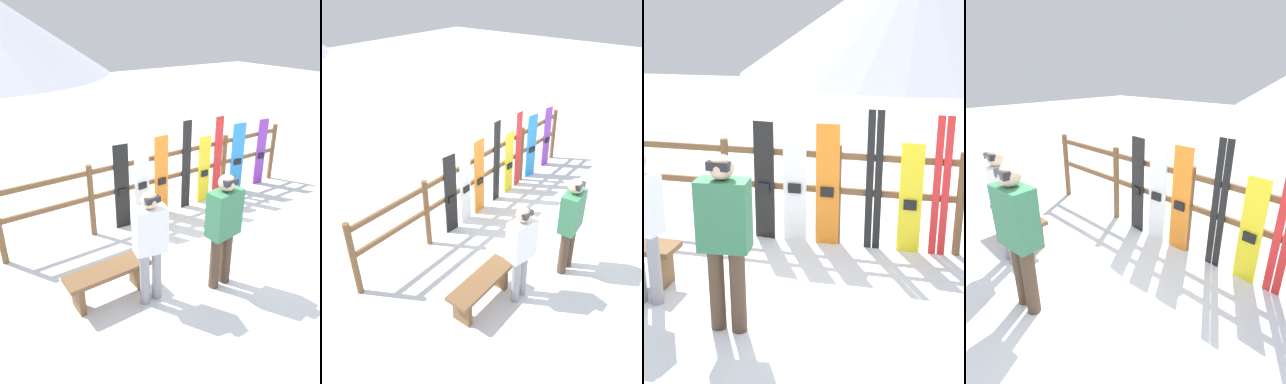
% 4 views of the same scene
% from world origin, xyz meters
% --- Properties ---
extents(ground_plane, '(40.00, 40.00, 0.00)m').
position_xyz_m(ground_plane, '(0.00, 0.00, 0.00)').
color(ground_plane, white).
extents(fence, '(6.02, 0.10, 1.28)m').
position_xyz_m(fence, '(-0.00, 1.81, 0.76)').
color(fence, brown).
rests_on(fence, ground).
extents(bench, '(1.14, 0.36, 0.46)m').
position_xyz_m(bench, '(-2.00, 0.22, 0.33)').
color(bench, brown).
rests_on(bench, ground).
extents(person_white, '(0.44, 0.30, 1.58)m').
position_xyz_m(person_white, '(-1.56, -0.13, 0.92)').
color(person_white, gray).
rests_on(person_white, ground).
extents(person_plaid_green, '(0.48, 0.29, 1.67)m').
position_xyz_m(person_plaid_green, '(-0.59, -0.39, 0.96)').
color(person_plaid_green, '#4C3828').
rests_on(person_plaid_green, ground).
extents(snowboard_black_stripe, '(0.27, 0.08, 1.54)m').
position_xyz_m(snowboard_black_stripe, '(-0.93, 1.75, 0.76)').
color(snowboard_black_stripe, black).
rests_on(snowboard_black_stripe, ground).
extents(snowboard_white, '(0.29, 0.06, 1.58)m').
position_xyz_m(snowboard_white, '(-0.53, 1.75, 0.79)').
color(snowboard_white, white).
rests_on(snowboard_white, ground).
extents(snowboard_orange, '(0.29, 0.06, 1.55)m').
position_xyz_m(snowboard_orange, '(-0.11, 1.75, 0.77)').
color(snowboard_orange, orange).
rests_on(snowboard_orange, ground).
extents(ski_pair_black, '(0.20, 0.02, 1.74)m').
position_xyz_m(ski_pair_black, '(0.46, 1.75, 0.87)').
color(ski_pair_black, black).
rests_on(ski_pair_black, ground).
extents(snowboard_yellow, '(0.28, 0.06, 1.36)m').
position_xyz_m(snowboard_yellow, '(0.90, 1.75, 0.68)').
color(snowboard_yellow, yellow).
rests_on(snowboard_yellow, ground).
extents(ski_pair_red, '(0.19, 0.02, 1.70)m').
position_xyz_m(ski_pair_red, '(1.25, 1.75, 0.85)').
color(ski_pair_red, red).
rests_on(ski_pair_red, ground).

